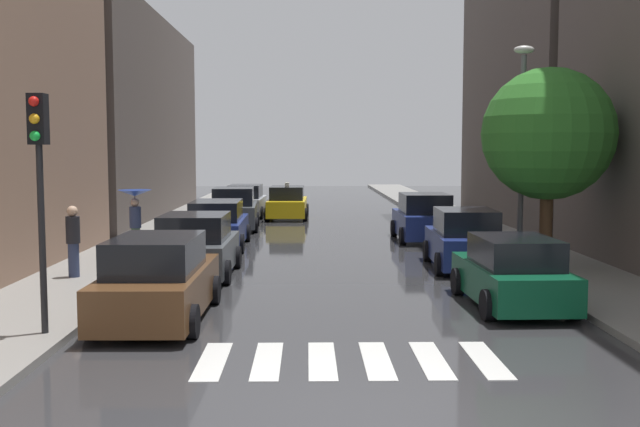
{
  "coord_description": "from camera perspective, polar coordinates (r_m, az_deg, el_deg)",
  "views": [
    {
      "loc": [
        -0.69,
        -9.08,
        3.47
      ],
      "look_at": [
        -0.14,
        22.48,
        0.7
      ],
      "focal_mm": 41.32,
      "sensor_mm": 36.0,
      "label": 1
    }
  ],
  "objects": [
    {
      "name": "sidewalk_left",
      "position": [
        33.76,
        -10.9,
        -0.85
      ],
      "size": [
        3.0,
        72.0,
        0.15
      ],
      "primitive_type": "cube",
      "color": "gray",
      "rests_on": "ground"
    },
    {
      "name": "parked_car_right_nearest",
      "position": [
        16.77,
        14.67,
        -4.54
      ],
      "size": [
        2.07,
        4.09,
        1.57
      ],
      "rotation": [
        0.0,
        0.0,
        1.6
      ],
      "color": "#0C4C2D",
      "rests_on": "ground"
    },
    {
      "name": "parked_car_right_third",
      "position": [
        28.24,
        8.06,
        -0.4
      ],
      "size": [
        2.18,
        4.04,
        1.8
      ],
      "rotation": [
        0.0,
        0.0,
        1.58
      ],
      "color": "navy",
      "rests_on": "ground"
    },
    {
      "name": "parked_car_left_fourth",
      "position": [
        31.99,
        -6.68,
        0.27
      ],
      "size": [
        2.26,
        4.14,
        1.82
      ],
      "rotation": [
        0.0,
        0.0,
        1.61
      ],
      "color": "#474C51",
      "rests_on": "ground"
    },
    {
      "name": "lamp_post_right",
      "position": [
        22.24,
        15.38,
        5.72
      ],
      "size": [
        0.6,
        0.28,
        6.29
      ],
      "color": "#595B60",
      "rests_on": "sidewalk_right"
    },
    {
      "name": "parked_car_right_second",
      "position": [
        21.85,
        11.14,
        -2.08
      ],
      "size": [
        2.15,
        4.08,
        1.74
      ],
      "rotation": [
        0.0,
        0.0,
        1.53
      ],
      "color": "navy",
      "rests_on": "ground"
    },
    {
      "name": "taxi_midroad",
      "position": [
        36.81,
        -2.55,
        0.79
      ],
      "size": [
        2.15,
        4.37,
        1.81
      ],
      "rotation": [
        0.0,
        0.0,
        1.55
      ],
      "color": "yellow",
      "rests_on": "ground"
    },
    {
      "name": "traffic_light_left_corner",
      "position": [
        13.99,
        -20.94,
        3.92
      ],
      "size": [
        0.3,
        0.42,
        4.3
      ],
      "color": "black",
      "rests_on": "sidewalk_left"
    },
    {
      "name": "parked_car_left_nearest",
      "position": [
        15.29,
        -12.43,
        -5.14
      ],
      "size": [
        2.1,
        4.61,
        1.73
      ],
      "rotation": [
        0.0,
        0.0,
        1.56
      ],
      "color": "brown",
      "rests_on": "ground"
    },
    {
      "name": "parked_car_left_second",
      "position": [
        20.37,
        -9.59,
        -2.59
      ],
      "size": [
        2.19,
        4.06,
        1.72
      ],
      "rotation": [
        0.0,
        0.0,
        1.56
      ],
      "color": "#474C51",
      "rests_on": "ground"
    },
    {
      "name": "ground_plane",
      "position": [
        33.27,
        0.2,
        -1.01
      ],
      "size": [
        28.0,
        72.0,
        0.04
      ],
      "primitive_type": "cube",
      "color": "#313134"
    },
    {
      "name": "street_tree_right",
      "position": [
        21.7,
        17.26,
        5.87
      ],
      "size": [
        3.71,
        3.71,
        5.6
      ],
      "color": "#513823",
      "rests_on": "sidewalk_right"
    },
    {
      "name": "pedestrian_far_side",
      "position": [
        20.13,
        -18.58,
        -1.91
      ],
      "size": [
        0.36,
        0.36,
        1.86
      ],
      "rotation": [
        0.0,
        0.0,
        3.6
      ],
      "color": "navy",
      "rests_on": "sidewalk_left"
    },
    {
      "name": "parked_car_left_fifth",
      "position": [
        37.98,
        -5.77,
        0.92
      ],
      "size": [
        2.13,
        4.2,
        1.65
      ],
      "rotation": [
        0.0,
        0.0,
        1.54
      ],
      "color": "#B2B7BF",
      "rests_on": "ground"
    },
    {
      "name": "building_left_mid",
      "position": [
        39.71,
        -16.17,
        7.12
      ],
      "size": [
        6.0,
        20.2,
        10.14
      ],
      "primitive_type": "cube",
      "color": "#564C47",
      "rests_on": "ground"
    },
    {
      "name": "crosswalk_stripes",
      "position": [
        12.35,
        2.29,
        -11.29
      ],
      "size": [
        4.95,
        2.2,
        0.01
      ],
      "color": "silver",
      "rests_on": "ground"
    },
    {
      "name": "parked_car_left_third",
      "position": [
        26.23,
        -7.96,
        -0.92
      ],
      "size": [
        2.14,
        4.79,
        1.67
      ],
      "rotation": [
        0.0,
        0.0,
        1.58
      ],
      "color": "navy",
      "rests_on": "ground"
    },
    {
      "name": "pedestrian_by_kerb",
      "position": [
        23.87,
        -14.13,
        0.49
      ],
      "size": [
        1.05,
        1.05,
        2.04
      ],
      "rotation": [
        0.0,
        0.0,
        4.52
      ],
      "color": "#38513D",
      "rests_on": "sidewalk_left"
    },
    {
      "name": "sidewalk_right",
      "position": [
        34.02,
        11.21,
        -0.81
      ],
      "size": [
        3.0,
        72.0,
        0.15
      ],
      "primitive_type": "cube",
      "color": "gray",
      "rests_on": "ground"
    }
  ]
}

